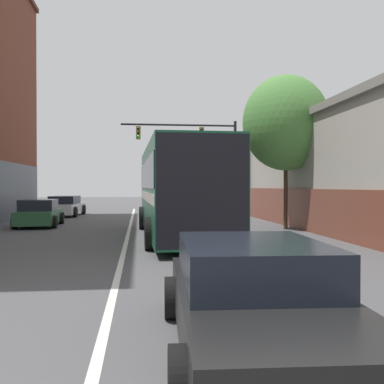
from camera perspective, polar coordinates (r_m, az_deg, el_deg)
lane_center_line at (r=16.45m, az=-8.26°, el=-5.91°), size 0.14×43.28×0.01m
bus at (r=16.73m, az=-1.58°, el=0.62°), size 3.04×10.69×3.33m
hatchback_foreground at (r=5.40m, az=7.96°, el=-13.27°), size 2.21×4.56×1.25m
parked_car_left_near at (r=22.53m, az=-18.84°, el=-2.60°), size 2.07×4.09×1.28m
parked_car_left_far at (r=29.89m, az=-15.77°, el=-1.75°), size 2.17×4.72×1.29m
traffic_signal_gantry at (r=28.33m, az=1.19°, el=5.71°), size 7.27×0.36×6.03m
street_tree_near at (r=20.51m, az=11.83°, el=8.57°), size 3.84×3.45×6.82m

